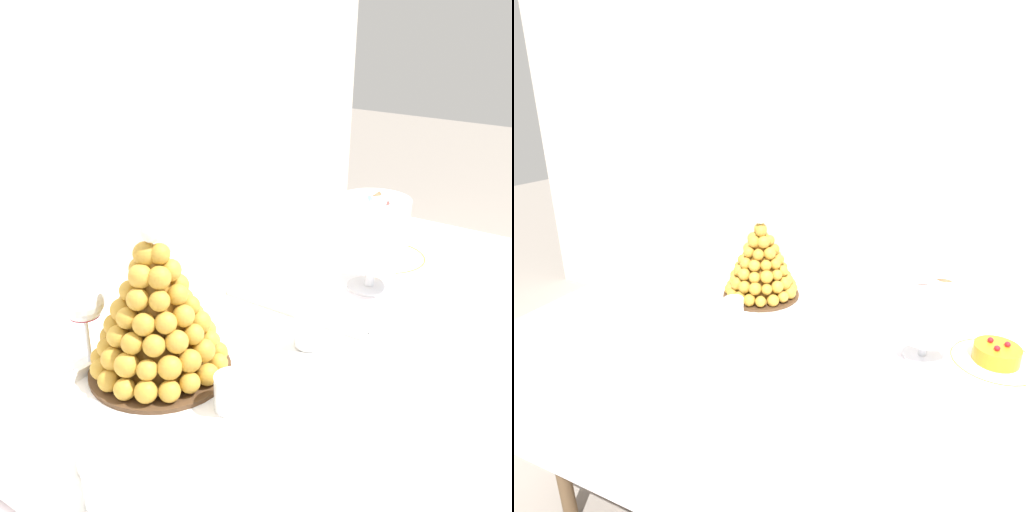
{
  "view_description": "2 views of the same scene",
  "coord_description": "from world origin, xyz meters",
  "views": [
    {
      "loc": [
        -0.84,
        -0.57,
        1.35
      ],
      "look_at": [
        -0.11,
        -0.03,
        0.96
      ],
      "focal_mm": 43.61,
      "sensor_mm": 36.0,
      "label": 1
    },
    {
      "loc": [
        0.38,
        -1.09,
        1.37
      ],
      "look_at": [
        -0.14,
        0.0,
        0.92
      ],
      "focal_mm": 31.7,
      "sensor_mm": 36.0,
      "label": 2
    }
  ],
  "objects": [
    {
      "name": "dessert_cup_left",
      "position": [
        -0.46,
        -0.06,
        0.77
      ],
      "size": [
        0.06,
        0.06,
        0.05
      ],
      "color": "silver",
      "rests_on": "serving_tray"
    },
    {
      "name": "backdrop_wall",
      "position": [
        0.0,
        1.17,
        1.25
      ],
      "size": [
        4.8,
        0.1,
        2.5
      ],
      "primitive_type": "cube",
      "color": "silver",
      "rests_on": "ground_plane"
    },
    {
      "name": "wine_glass",
      "position": [
        -0.27,
        0.21,
        0.86
      ],
      "size": [
        0.07,
        0.07,
        0.17
      ],
      "color": "silver",
      "rests_on": "buffet_table"
    },
    {
      "name": "dessert_cup_mid_left",
      "position": [
        -0.22,
        -0.07,
        0.77
      ],
      "size": [
        0.06,
        0.06,
        0.06
      ],
      "color": "silver",
      "rests_on": "serving_tray"
    },
    {
      "name": "fruit_tart_plate",
      "position": [
        0.47,
        0.01,
        0.75
      ],
      "size": [
        0.22,
        0.22,
        0.06
      ],
      "color": "white",
      "rests_on": "buffet_table"
    },
    {
      "name": "dessert_cup_centre",
      "position": [
        0.01,
        -0.07,
        0.77
      ],
      "size": [
        0.05,
        0.05,
        0.06
      ],
      "color": "silver",
      "rests_on": "serving_tray"
    },
    {
      "name": "buffet_table",
      "position": [
        0.0,
        0.0,
        0.63
      ],
      "size": [
        1.6,
        0.91,
        0.74
      ],
      "color": "brown",
      "rests_on": "ground_plane"
    },
    {
      "name": "serving_tray",
      "position": [
        -0.23,
        0.02,
        0.74
      ],
      "size": [
        0.64,
        0.35,
        0.02
      ],
      "color": "white",
      "rests_on": "buffet_table"
    },
    {
      "name": "croquembouche",
      "position": [
        -0.21,
        0.09,
        0.85
      ],
      "size": [
        0.24,
        0.24,
        0.27
      ],
      "color": "#4C331E",
      "rests_on": "serving_tray"
    },
    {
      "name": "macaron_goblet",
      "position": [
        0.3,
        -0.04,
        0.87
      ],
      "size": [
        0.15,
        0.15,
        0.22
      ],
      "color": "white",
      "rests_on": "buffet_table"
    },
    {
      "name": "creme_brulee_ramekin",
      "position": [
        -0.42,
        -0.01,
        0.76
      ],
      "size": [
        0.08,
        0.08,
        0.02
      ],
      "color": "white",
      "rests_on": "serving_tray"
    }
  ]
}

